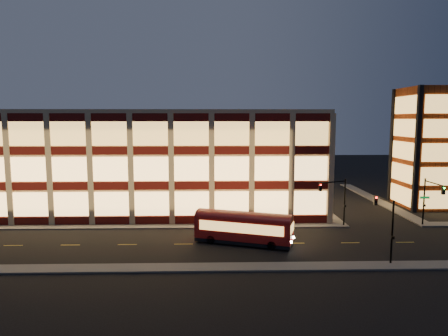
{
  "coord_description": "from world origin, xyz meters",
  "views": [
    {
      "loc": [
        7.25,
        -47.43,
        13.28
      ],
      "look_at": [
        8.7,
        8.0,
        6.48
      ],
      "focal_mm": 32.0,
      "sensor_mm": 36.0,
      "label": 1
    }
  ],
  "objects": [
    {
      "name": "sidewalk_office_east",
      "position": [
        23.0,
        17.0,
        0.07
      ],
      "size": [
        2.0,
        30.0,
        0.15
      ],
      "primitive_type": "cube",
      "color": "#514F4C",
      "rests_on": "ground"
    },
    {
      "name": "trolley_bus",
      "position": [
        10.42,
        -5.98,
        1.94
      ],
      "size": [
        10.59,
        5.85,
        3.49
      ],
      "rotation": [
        0.0,
        0.0,
        -0.34
      ],
      "color": "#8B0907",
      "rests_on": "ground"
    },
    {
      "name": "stair_tower",
      "position": [
        39.95,
        11.95,
        8.99
      ],
      "size": [
        8.6,
        8.6,
        18.0
      ],
      "color": "#8C3814",
      "rests_on": "ground"
    },
    {
      "name": "sidewalk_near",
      "position": [
        0.0,
        -13.0,
        0.07
      ],
      "size": [
        100.0,
        2.0,
        0.15
      ],
      "primitive_type": "cube",
      "color": "#514F4C",
      "rests_on": "ground"
    },
    {
      "name": "sidewalk_tower_west",
      "position": [
        34.0,
        17.0,
        0.07
      ],
      "size": [
        2.0,
        30.0,
        0.15
      ],
      "primitive_type": "cube",
      "color": "#514F4C",
      "rests_on": "ground"
    },
    {
      "name": "ground",
      "position": [
        0.0,
        0.0,
        0.0
      ],
      "size": [
        200.0,
        200.0,
        0.0
      ],
      "primitive_type": "plane",
      "color": "black",
      "rests_on": "ground"
    },
    {
      "name": "traffic_signal_right",
      "position": [
        33.5,
        -0.62,
        4.1
      ],
      "size": [
        1.2,
        4.37,
        6.0
      ],
      "color": "black",
      "rests_on": "ground"
    },
    {
      "name": "office_building",
      "position": [
        -2.91,
        16.91,
        7.25
      ],
      "size": [
        50.45,
        30.45,
        14.5
      ],
      "color": "tan",
      "rests_on": "ground"
    },
    {
      "name": "traffic_signal_far",
      "position": [
        22.21,
        0.24,
        4.11
      ],
      "size": [
        3.79,
        1.87,
        6.0
      ],
      "color": "black",
      "rests_on": "ground"
    },
    {
      "name": "sidewalk_office_south",
      "position": [
        -3.0,
        1.0,
        0.07
      ],
      "size": [
        54.0,
        2.0,
        0.15
      ],
      "primitive_type": "cube",
      "color": "#514F4C",
      "rests_on": "ground"
    },
    {
      "name": "traffic_signal_near",
      "position": [
        23.5,
        -11.03,
        4.13
      ],
      "size": [
        0.32,
        4.45,
        6.0
      ],
      "color": "black",
      "rests_on": "ground"
    }
  ]
}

